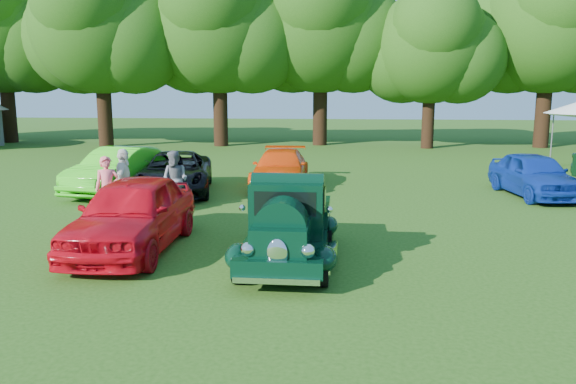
# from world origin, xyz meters

# --- Properties ---
(ground) EXTENTS (120.00, 120.00, 0.00)m
(ground) POSITION_xyz_m (0.00, 0.00, 0.00)
(ground) COLOR #234B11
(ground) RESTS_ON ground
(hero_pickup) EXTENTS (2.01, 4.31, 1.69)m
(hero_pickup) POSITION_xyz_m (0.62, 0.09, 0.73)
(hero_pickup) COLOR black
(hero_pickup) RESTS_ON ground
(red_convertible) EXTENTS (2.02, 4.76, 1.61)m
(red_convertible) POSITION_xyz_m (-2.83, 0.58, 0.80)
(red_convertible) COLOR red
(red_convertible) RESTS_ON ground
(back_car_lime) EXTENTS (2.39, 4.85, 1.53)m
(back_car_lime) POSITION_xyz_m (-5.95, 7.38, 0.76)
(back_car_lime) COLOR #36CE1B
(back_car_lime) RESTS_ON ground
(back_car_black) EXTENTS (3.31, 5.40, 1.40)m
(back_car_black) POSITION_xyz_m (-3.97, 7.43, 0.70)
(back_car_black) COLOR black
(back_car_black) RESTS_ON ground
(back_car_orange) EXTENTS (2.00, 4.68, 1.34)m
(back_car_orange) POSITION_xyz_m (-0.57, 8.98, 0.67)
(back_car_orange) COLOR #F54708
(back_car_orange) RESTS_ON ground
(back_car_blue) EXTENTS (2.28, 4.43, 1.44)m
(back_car_blue) POSITION_xyz_m (7.94, 8.08, 0.72)
(back_car_blue) COLOR #0D2C96
(back_car_blue) RESTS_ON ground
(spectator_pink) EXTENTS (0.76, 0.65, 1.75)m
(spectator_pink) POSITION_xyz_m (-4.48, 3.11, 0.88)
(spectator_pink) COLOR #F86671
(spectator_pink) RESTS_ON ground
(spectator_grey) EXTENTS (0.98, 0.86, 1.71)m
(spectator_grey) POSITION_xyz_m (-3.22, 4.96, 0.86)
(spectator_grey) COLOR slate
(spectator_grey) RESTS_ON ground
(spectator_white) EXTENTS (0.67, 1.18, 1.90)m
(spectator_white) POSITION_xyz_m (-4.22, 3.59, 0.95)
(spectator_white) COLOR silver
(spectator_white) RESTS_ON ground
(tree_line) EXTENTS (64.58, 10.96, 12.50)m
(tree_line) POSITION_xyz_m (-2.79, 24.16, 7.23)
(tree_line) COLOR black
(tree_line) RESTS_ON ground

